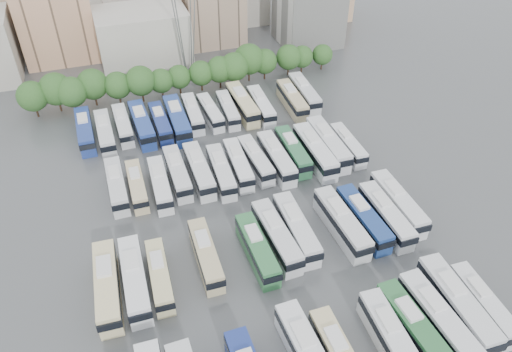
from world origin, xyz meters
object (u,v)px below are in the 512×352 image
object	(u,v)px
bus_r1_s2	(160,276)
bus_r2_s2	(137,186)
bus_r2_s8	(256,160)
bus_r1_s11	(363,218)
bus_r3_s6	(193,113)
bus_r2_s1	(117,186)
bus_r3_s2	(123,125)
bus_r1_s4	(206,255)
bus_r1_s6	(257,249)
bus_r2_s9	(276,158)
bus_r3_s5	(177,119)
bus_r0_s12	(457,304)
bus_r2_s5	(199,170)
bus_r2_s6	(221,171)
bus_r0_s9	(392,341)
bus_r3_s0	(85,131)
bus_r3_s10	(261,106)
bus_r1_s7	(276,236)
bus_r3_s3	(142,124)
bus_r1_s10	(342,223)
bus_r0_s11	(438,320)
bus_r2_s10	(293,151)
bus_r3_s7	(210,112)
bus_r3_s9	(243,104)
bus_r3_s4	(161,123)
bus_r1_s0	(107,286)
bus_r2_s13	(348,145)
bus_r2_s7	(238,164)
bus_r0_s10	(414,329)
bus_r3_s13	(304,93)
bus_r3_s12	(292,100)
bus_r1_s13	(398,203)
bus_r1_s1	(135,279)
bus_r0_s13	(483,304)
bus_r2_s4	(177,173)
bus_r2_s12	(328,144)

from	to	relation	value
bus_r1_s2	bus_r2_s2	xyz separation A→B (m)	(-0.09, 19.32, -0.04)
bus_r2_s8	bus_r1_s11	bearing A→B (deg)	-64.53
bus_r1_s2	bus_r2_s2	bearing A→B (deg)	92.81
bus_r1_s11	bus_r3_s6	xyz separation A→B (m)	(-16.63, 36.65, -0.15)
bus_r2_s1	bus_r3_s2	world-z (taller)	bus_r2_s1
bus_r1_s4	bus_r2_s8	distance (m)	22.38
bus_r1_s6	bus_r2_s9	xyz separation A→B (m)	(9.82, 18.54, 0.09)
bus_r1_s11	bus_r2_s8	distance (m)	21.24
bus_r1_s6	bus_r3_s5	bearing A→B (deg)	95.08
bus_r0_s12	bus_r2_s5	size ratio (longest dim) A/B	1.09
bus_r2_s2	bus_r2_s6	world-z (taller)	bus_r2_s6
bus_r0_s9	bus_r3_s0	distance (m)	63.41
bus_r2_s5	bus_r3_s10	bearing A→B (deg)	44.68
bus_r1_s2	bus_r1_s7	size ratio (longest dim) A/B	0.87
bus_r3_s6	bus_r1_s7	bearing A→B (deg)	-82.18
bus_r2_s1	bus_r3_s3	distance (m)	17.54
bus_r1_s10	bus_r2_s2	size ratio (longest dim) A/B	1.21
bus_r0_s11	bus_r0_s12	distance (m)	3.60
bus_r2_s10	bus_r3_s3	world-z (taller)	bus_r3_s3
bus_r3_s3	bus_r3_s7	world-z (taller)	bus_r3_s3
bus_r3_s9	bus_r2_s8	bearing A→B (deg)	-101.77
bus_r2_s8	bus_r3_s4	distance (m)	21.07
bus_r1_s0	bus_r3_s7	distance (m)	43.38
bus_r1_s2	bus_r2_s13	world-z (taller)	bus_r1_s2
bus_r3_s7	bus_r0_s12	bearing A→B (deg)	-75.39
bus_r2_s1	bus_r3_s0	world-z (taller)	bus_r3_s0
bus_r0_s12	bus_r2_s10	xyz separation A→B (m)	(-6.58, 36.12, -0.25)
bus_r2_s7	bus_r2_s5	bearing A→B (deg)	179.25
bus_r0_s9	bus_r3_s4	distance (m)	56.73
bus_r0_s11	bus_r2_s8	bearing A→B (deg)	103.30
bus_r0_s10	bus_r3_s13	bearing A→B (deg)	77.42
bus_r3_s12	bus_r3_s5	bearing A→B (deg)	-176.84
bus_r2_s6	bus_r3_s2	bearing A→B (deg)	127.22
bus_r3_s4	bus_r1_s13	bearing A→B (deg)	-49.73
bus_r2_s6	bus_r3_s4	bearing A→B (deg)	113.19
bus_r3_s13	bus_r1_s11	bearing A→B (deg)	-97.14
bus_r1_s11	bus_r2_s9	xyz separation A→B (m)	(-6.68, 17.85, 0.03)
bus_r3_s2	bus_r1_s0	bearing A→B (deg)	-100.98
bus_r1_s1	bus_r1_s11	xyz separation A→B (m)	(32.94, 0.64, -0.07)
bus_r0_s13	bus_r1_s7	size ratio (longest dim) A/B	0.89
bus_r2_s4	bus_r3_s12	distance (m)	30.80
bus_r3_s7	bus_r3_s2	bearing A→B (deg)	174.70
bus_r3_s3	bus_r1_s2	bearing A→B (deg)	-97.34
bus_r1_s0	bus_r1_s10	bearing A→B (deg)	3.92
bus_r1_s11	bus_r3_s12	distance (m)	35.27
bus_r3_s10	bus_r2_s8	bearing A→B (deg)	-109.95
bus_r1_s10	bus_r3_s3	xyz separation A→B (m)	(-23.02, 35.51, -0.01)
bus_r2_s1	bus_r2_s10	distance (m)	29.63
bus_r1_s0	bus_r2_s12	world-z (taller)	bus_r2_s12
bus_r2_s9	bus_r3_s3	size ratio (longest dim) A/B	0.96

